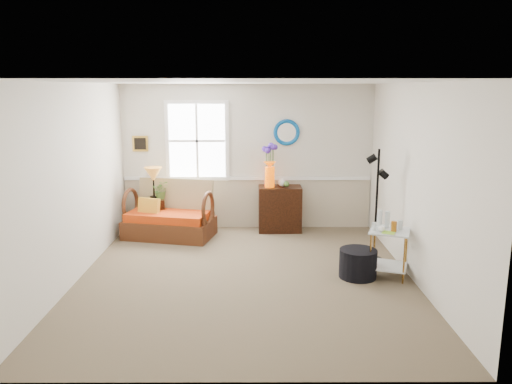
{
  "coord_description": "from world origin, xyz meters",
  "views": [
    {
      "loc": [
        0.12,
        -6.43,
        2.53
      ],
      "look_at": [
        0.15,
        0.55,
        1.07
      ],
      "focal_mm": 35.0,
      "sensor_mm": 36.0,
      "label": 1
    }
  ],
  "objects_px": {
    "ottoman": "(358,263)",
    "loveseat": "(169,210)",
    "side_table": "(389,253)",
    "floor_lamp": "(376,206)",
    "lamp_stand": "(154,216)",
    "cabinet": "(280,209)"
  },
  "relations": [
    {
      "from": "lamp_stand",
      "to": "loveseat",
      "type": "bearing_deg",
      "value": -37.96
    },
    {
      "from": "floor_lamp",
      "to": "cabinet",
      "type": "bearing_deg",
      "value": 146.8
    },
    {
      "from": "loveseat",
      "to": "side_table",
      "type": "height_order",
      "value": "loveseat"
    },
    {
      "from": "lamp_stand",
      "to": "floor_lamp",
      "type": "xyz_separation_m",
      "value": [
        3.57,
        -1.44,
        0.53
      ]
    },
    {
      "from": "cabinet",
      "to": "side_table",
      "type": "relative_size",
      "value": 1.24
    },
    {
      "from": "cabinet",
      "to": "side_table",
      "type": "bearing_deg",
      "value": -59.25
    },
    {
      "from": "ottoman",
      "to": "cabinet",
      "type": "bearing_deg",
      "value": 112.56
    },
    {
      "from": "cabinet",
      "to": "loveseat",
      "type": "bearing_deg",
      "value": -169.28
    },
    {
      "from": "loveseat",
      "to": "lamp_stand",
      "type": "bearing_deg",
      "value": 154.51
    },
    {
      "from": "loveseat",
      "to": "floor_lamp",
      "type": "xyz_separation_m",
      "value": [
        3.26,
        -1.2,
        0.36
      ]
    },
    {
      "from": "lamp_stand",
      "to": "floor_lamp",
      "type": "relative_size",
      "value": 0.37
    },
    {
      "from": "side_table",
      "to": "cabinet",
      "type": "bearing_deg",
      "value": 121.46
    },
    {
      "from": "cabinet",
      "to": "side_table",
      "type": "xyz_separation_m",
      "value": [
        1.37,
        -2.24,
        -0.08
      ]
    },
    {
      "from": "floor_lamp",
      "to": "lamp_stand",
      "type": "bearing_deg",
      "value": 174.69
    },
    {
      "from": "lamp_stand",
      "to": "cabinet",
      "type": "bearing_deg",
      "value": 3.72
    },
    {
      "from": "cabinet",
      "to": "floor_lamp",
      "type": "height_order",
      "value": "floor_lamp"
    },
    {
      "from": "ottoman",
      "to": "loveseat",
      "type": "bearing_deg",
      "value": 146.55
    },
    {
      "from": "lamp_stand",
      "to": "ottoman",
      "type": "height_order",
      "value": "lamp_stand"
    },
    {
      "from": "side_table",
      "to": "loveseat",
      "type": "bearing_deg",
      "value": 150.64
    },
    {
      "from": "lamp_stand",
      "to": "cabinet",
      "type": "xyz_separation_m",
      "value": [
        2.23,
        0.15,
        0.1
      ]
    },
    {
      "from": "loveseat",
      "to": "cabinet",
      "type": "bearing_deg",
      "value": 23.9
    },
    {
      "from": "side_table",
      "to": "floor_lamp",
      "type": "height_order",
      "value": "floor_lamp"
    }
  ]
}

